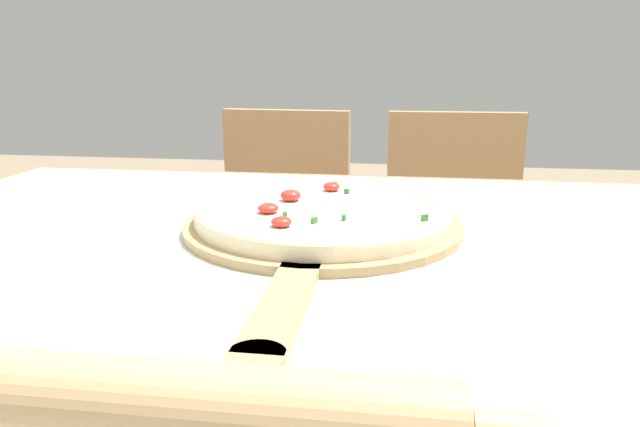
% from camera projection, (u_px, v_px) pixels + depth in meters
% --- Properties ---
extents(dining_table, '(1.41, 1.05, 0.77)m').
position_uv_depth(dining_table, '(292.00, 325.00, 0.75)').
color(dining_table, olive).
rests_on(dining_table, ground_plane).
extents(towel_cloth, '(1.33, 0.97, 0.00)m').
position_uv_depth(towel_cloth, '(291.00, 252.00, 0.72)').
color(towel_cloth, silver).
rests_on(towel_cloth, dining_table).
extents(pizza_peel, '(0.39, 0.61, 0.01)m').
position_uv_depth(pizza_peel, '(321.00, 229.00, 0.79)').
color(pizza_peel, tan).
rests_on(pizza_peel, towel_cloth).
extents(pizza, '(0.36, 0.36, 0.04)m').
position_uv_depth(pizza, '(323.00, 212.00, 0.81)').
color(pizza, beige).
rests_on(pizza, pizza_peel).
extents(rolling_pin, '(0.44, 0.06, 0.06)m').
position_uv_depth(rolling_pin, '(176.00, 407.00, 0.35)').
color(rolling_pin, tan).
rests_on(rolling_pin, towel_cloth).
extents(chair_left, '(0.43, 0.43, 0.87)m').
position_uv_depth(chair_left, '(280.00, 240.00, 1.67)').
color(chair_left, tan).
rests_on(chair_left, ground_plane).
extents(chair_right, '(0.41, 0.41, 0.87)m').
position_uv_depth(chair_right, '(452.00, 247.00, 1.61)').
color(chair_right, tan).
rests_on(chair_right, ground_plane).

